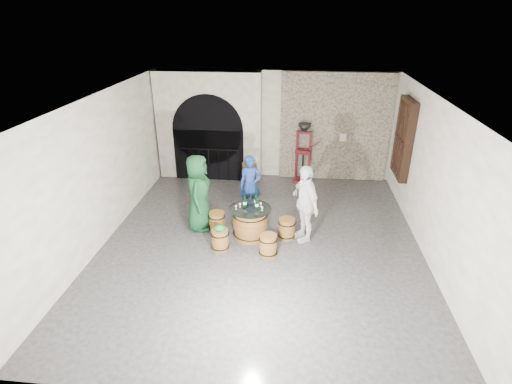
# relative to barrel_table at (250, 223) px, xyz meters

# --- Properties ---
(ground) EXTENTS (8.00, 8.00, 0.00)m
(ground) POSITION_rel_barrel_table_xyz_m (0.27, -0.24, -0.36)
(ground) COLOR #29292B
(ground) RESTS_ON ground
(wall_back) EXTENTS (8.00, 0.00, 8.00)m
(wall_back) POSITION_rel_barrel_table_xyz_m (0.27, 3.76, 1.24)
(wall_back) COLOR white
(wall_back) RESTS_ON ground
(wall_front) EXTENTS (8.00, 0.00, 8.00)m
(wall_front) POSITION_rel_barrel_table_xyz_m (0.27, -4.24, 1.24)
(wall_front) COLOR white
(wall_front) RESTS_ON ground
(wall_left) EXTENTS (0.00, 8.00, 8.00)m
(wall_left) POSITION_rel_barrel_table_xyz_m (-3.23, -0.24, 1.24)
(wall_left) COLOR white
(wall_left) RESTS_ON ground
(wall_right) EXTENTS (0.00, 8.00, 8.00)m
(wall_right) POSITION_rel_barrel_table_xyz_m (3.77, -0.24, 1.24)
(wall_right) COLOR white
(wall_right) RESTS_ON ground
(ceiling) EXTENTS (8.00, 8.00, 0.00)m
(ceiling) POSITION_rel_barrel_table_xyz_m (0.27, -0.24, 2.84)
(ceiling) COLOR beige
(ceiling) RESTS_ON wall_back
(stone_facing_panel) EXTENTS (3.20, 0.12, 3.18)m
(stone_facing_panel) POSITION_rel_barrel_table_xyz_m (2.07, 3.70, 1.24)
(stone_facing_panel) COLOR gray
(stone_facing_panel) RESTS_ON ground
(arched_opening) EXTENTS (3.10, 0.60, 3.19)m
(arched_opening) POSITION_rel_barrel_table_xyz_m (-1.63, 3.50, 1.22)
(arched_opening) COLOR white
(arched_opening) RESTS_ON ground
(shuttered_window) EXTENTS (0.23, 1.10, 2.00)m
(shuttered_window) POSITION_rel_barrel_table_xyz_m (3.65, 2.16, 1.44)
(shuttered_window) COLOR black
(shuttered_window) RESTS_ON wall_right
(barrel_table) EXTENTS (0.95, 0.95, 0.74)m
(barrel_table) POSITION_rel_barrel_table_xyz_m (0.00, 0.00, 0.00)
(barrel_table) COLOR brown
(barrel_table) RESTS_ON ground
(barrel_stool_left) EXTENTS (0.39, 0.39, 0.48)m
(barrel_stool_left) POSITION_rel_barrel_table_xyz_m (-0.81, 0.19, -0.12)
(barrel_stool_left) COLOR brown
(barrel_stool_left) RESTS_ON ground
(barrel_stool_far) EXTENTS (0.39, 0.39, 0.48)m
(barrel_stool_far) POSITION_rel_barrel_table_xyz_m (-0.09, 0.83, -0.12)
(barrel_stool_far) COLOR brown
(barrel_stool_far) RESTS_ON ground
(barrel_stool_right) EXTENTS (0.39, 0.39, 0.48)m
(barrel_stool_right) POSITION_rel_barrel_table_xyz_m (0.83, 0.04, -0.12)
(barrel_stool_right) COLOR brown
(barrel_stool_right) RESTS_ON ground
(barrel_stool_near_right) EXTENTS (0.39, 0.39, 0.48)m
(barrel_stool_near_right) POSITION_rel_barrel_table_xyz_m (0.46, -0.69, -0.12)
(barrel_stool_near_right) COLOR brown
(barrel_stool_near_right) RESTS_ON ground
(barrel_stool_near_left) EXTENTS (0.39, 0.39, 0.48)m
(barrel_stool_near_left) POSITION_rel_barrel_table_xyz_m (-0.60, -0.58, -0.12)
(barrel_stool_near_left) COLOR brown
(barrel_stool_near_left) RESTS_ON ground
(green_cap) EXTENTS (0.25, 0.21, 0.11)m
(green_cap) POSITION_rel_barrel_table_xyz_m (-0.59, -0.58, 0.17)
(green_cap) COLOR #0C8630
(green_cap) RESTS_ON barrel_stool_near_left
(person_green) EXTENTS (0.63, 0.93, 1.84)m
(person_green) POSITION_rel_barrel_table_xyz_m (-1.24, 0.29, 0.56)
(person_green) COLOR #124020
(person_green) RESTS_ON ground
(person_blue) EXTENTS (0.61, 0.46, 1.53)m
(person_blue) POSITION_rel_barrel_table_xyz_m (-0.14, 1.23, 0.40)
(person_blue) COLOR navy
(person_blue) RESTS_ON ground
(person_white) EXTENTS (0.87, 1.13, 1.78)m
(person_white) POSITION_rel_barrel_table_xyz_m (1.20, 0.06, 0.53)
(person_white) COLOR white
(person_white) RESTS_ON ground
(wine_bottle_left) EXTENTS (0.08, 0.08, 0.32)m
(wine_bottle_left) POSITION_rel_barrel_table_xyz_m (-0.13, 0.06, 0.50)
(wine_bottle_left) COLOR black
(wine_bottle_left) RESTS_ON barrel_table
(wine_bottle_center) EXTENTS (0.08, 0.08, 0.32)m
(wine_bottle_center) POSITION_rel_barrel_table_xyz_m (0.15, -0.01, 0.50)
(wine_bottle_center) COLOR black
(wine_bottle_center) RESTS_ON barrel_table
(wine_bottle_right) EXTENTS (0.08, 0.08, 0.32)m
(wine_bottle_right) POSITION_rel_barrel_table_xyz_m (0.11, 0.17, 0.50)
(wine_bottle_right) COLOR black
(wine_bottle_right) RESTS_ON barrel_table
(tasting_glass_a) EXTENTS (0.05, 0.05, 0.10)m
(tasting_glass_a) POSITION_rel_barrel_table_xyz_m (-0.31, -0.07, 0.42)
(tasting_glass_a) COLOR #AC5C21
(tasting_glass_a) RESTS_ON barrel_table
(tasting_glass_b) EXTENTS (0.05, 0.05, 0.10)m
(tasting_glass_b) POSITION_rel_barrel_table_xyz_m (0.22, 0.12, 0.42)
(tasting_glass_b) COLOR #AC5C21
(tasting_glass_b) RESTS_ON barrel_table
(tasting_glass_c) EXTENTS (0.05, 0.05, 0.10)m
(tasting_glass_c) POSITION_rel_barrel_table_xyz_m (-0.14, 0.26, 0.42)
(tasting_glass_c) COLOR #AC5C21
(tasting_glass_c) RESTS_ON barrel_table
(tasting_glass_d) EXTENTS (0.05, 0.05, 0.10)m
(tasting_glass_d) POSITION_rel_barrel_table_xyz_m (0.13, 0.29, 0.42)
(tasting_glass_d) COLOR #AC5C21
(tasting_glass_d) RESTS_ON barrel_table
(tasting_glass_e) EXTENTS (0.05, 0.05, 0.10)m
(tasting_glass_e) POSITION_rel_barrel_table_xyz_m (0.27, -0.07, 0.42)
(tasting_glass_e) COLOR #AC5C21
(tasting_glass_e) RESTS_ON barrel_table
(tasting_glass_f) EXTENTS (0.05, 0.05, 0.10)m
(tasting_glass_f) POSITION_rel_barrel_table_xyz_m (-0.23, 0.04, 0.42)
(tasting_glass_f) COLOR #AC5C21
(tasting_glass_f) RESTS_ON barrel_table
(side_barrel) EXTENTS (0.46, 0.46, 0.61)m
(side_barrel) POSITION_rel_barrel_table_xyz_m (-0.40, 3.13, -0.06)
(side_barrel) COLOR brown
(side_barrel) RESTS_ON ground
(corking_press) EXTENTS (0.76, 0.48, 1.81)m
(corking_press) POSITION_rel_barrel_table_xyz_m (1.18, 3.32, 0.69)
(corking_press) COLOR #480C15
(corking_press) RESTS_ON ground
(control_box) EXTENTS (0.18, 0.10, 0.22)m
(control_box) POSITION_rel_barrel_table_xyz_m (2.32, 3.62, 0.99)
(control_box) COLOR silver
(control_box) RESTS_ON wall_back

